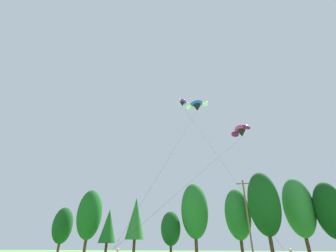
{
  "coord_description": "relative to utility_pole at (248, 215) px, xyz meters",
  "views": [
    {
      "loc": [
        2.83,
        2.77,
        1.82
      ],
      "look_at": [
        -1.43,
        21.46,
        11.67
      ],
      "focal_mm": 25.01,
      "sensor_mm": 36.0,
      "label": 1
    }
  ],
  "objects": [
    {
      "name": "treeline_tree_a",
      "position": [
        -41.37,
        12.03,
        0.07
      ],
      "size": [
        4.57,
        4.57,
        10.26
      ],
      "color": "#472D19",
      "rests_on": "ground_plane"
    },
    {
      "name": "treeline_tree_i",
      "position": [
        11.05,
        12.44,
        2.65
      ],
      "size": [
        5.72,
        5.72,
        14.52
      ],
      "color": "#472D19",
      "rests_on": "ground_plane"
    },
    {
      "name": "parafoil_kite_far_blue_white",
      "position": [
        -6.06,
        -9.2,
        15.61
      ],
      "size": [
        6.97,
        15.96,
        21.02
      ],
      "color": "blue"
    },
    {
      "name": "treeline_tree_f",
      "position": [
        -9.54,
        10.21,
        2.31
      ],
      "size": [
        5.57,
        5.57,
        13.96
      ],
      "color": "#472D19",
      "rests_on": "ground_plane"
    },
    {
      "name": "treeline_tree_c",
      "position": [
        -28.06,
        8.98,
        -0.45
      ],
      "size": [
        3.6,
        3.6,
        9.09
      ],
      "color": "#472D19",
      "rests_on": "ground_plane"
    },
    {
      "name": "utility_pole",
      "position": [
        0.0,
        0.0,
        0.0
      ],
      "size": [
        2.2,
        0.26,
        11.74
      ],
      "color": "brown",
      "rests_on": "ground_plane"
    },
    {
      "name": "parafoil_kite_high_magenta",
      "position": [
        0.35,
        -5.94,
        12.01
      ],
      "size": [
        13.17,
        20.42,
        17.4
      ],
      "color": "#D12893"
    },
    {
      "name": "treeline_tree_b",
      "position": [
        -33.81,
        10.5,
        2.19
      ],
      "size": [
        5.52,
        5.52,
        13.77
      ],
      "color": "#472D19",
      "rests_on": "ground_plane"
    },
    {
      "name": "treeline_tree_g",
      "position": [
        -0.83,
        12.99,
        1.71
      ],
      "size": [
        5.3,
        5.3,
        12.97
      ],
      "color": "#472D19",
      "rests_on": "ground_plane"
    },
    {
      "name": "treeline_tree_e",
      "position": [
        -14.67,
        10.32,
        -1.07
      ],
      "size": [
        4.06,
        4.06,
        8.38
      ],
      "color": "#472D19",
      "rests_on": "ground_plane"
    },
    {
      "name": "treeline_tree_d",
      "position": [
        -23.17,
        12.21,
        1.31
      ],
      "size": [
        4.22,
        4.22,
        11.9
      ],
      "color": "#472D19",
      "rests_on": "ground_plane"
    },
    {
      "name": "treeline_tree_h",
      "position": [
        4.18,
        9.29,
        3.14
      ],
      "size": [
        5.94,
        5.94,
        15.33
      ],
      "color": "#472D19",
      "rests_on": "ground_plane"
    },
    {
      "name": "treeline_tree_j",
      "position": [
        15.72,
        10.25,
        1.69
      ],
      "size": [
        5.29,
        5.29,
        12.93
      ],
      "color": "#472D19",
      "rests_on": "ground_plane"
    },
    {
      "name": "parafoil_kite_mid_purple",
      "position": [
        -8.74,
        -6.62,
        18.17
      ],
      "size": [
        10.01,
        17.38,
        23.83
      ],
      "color": "purple"
    }
  ]
}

